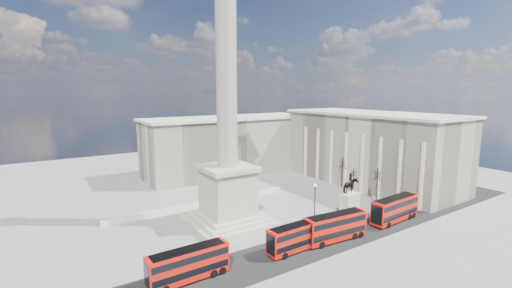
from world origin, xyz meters
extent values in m
plane|color=gray|center=(0.00, 0.00, 0.00)|extent=(180.00, 180.00, 0.00)
cube|color=black|center=(5.00, -10.00, 0.00)|extent=(120.00, 9.00, 0.01)
cube|color=#BCB39C|center=(0.00, 5.00, 0.50)|extent=(14.00, 14.00, 1.00)
cube|color=#BCB39C|center=(0.00, 5.00, 1.25)|extent=(12.00, 12.00, 0.50)
cube|color=#BCB39C|center=(0.00, 5.00, 1.75)|extent=(10.00, 10.00, 0.50)
cube|color=#BCB39C|center=(0.00, 5.00, 6.00)|extent=(8.00, 8.00, 8.00)
cube|color=#BCB39C|center=(0.00, 5.00, 10.40)|extent=(9.00, 9.00, 0.80)
cylinder|color=#A29786|center=(0.00, 5.00, 27.80)|extent=(3.60, 3.60, 34.00)
cube|color=beige|center=(0.00, 16.00, 0.55)|extent=(40.00, 0.60, 1.10)
cube|color=beige|center=(45.00, 10.00, 9.00)|extent=(18.00, 45.00, 18.00)
cube|color=beige|center=(45.00, 10.00, 18.30)|extent=(19.00, 46.00, 0.60)
cube|color=beige|center=(20.00, 40.00, 8.00)|extent=(50.00, 16.00, 16.00)
cube|color=beige|center=(20.00, 40.00, 16.30)|extent=(51.00, 17.00, 0.60)
cube|color=red|center=(-13.41, -9.18, 2.29)|extent=(10.65, 2.65, 3.90)
cube|color=black|center=(-13.41, -9.18, 1.59)|extent=(10.23, 2.70, 0.87)
cube|color=black|center=(-13.41, -9.18, 3.32)|extent=(10.23, 2.70, 0.87)
cube|color=black|center=(-13.41, -9.18, 4.27)|extent=(9.58, 2.38, 0.06)
cylinder|color=black|center=(-16.90, -9.26, 0.53)|extent=(1.12, 2.55, 1.06)
cylinder|color=black|center=(-10.44, -9.11, 0.53)|extent=(1.12, 2.55, 1.06)
cylinder|color=black|center=(-9.17, -9.08, 0.53)|extent=(1.12, 2.55, 1.06)
cube|color=red|center=(3.71, -10.22, 2.23)|extent=(10.39, 2.67, 3.80)
cube|color=black|center=(3.71, -10.22, 1.55)|extent=(9.98, 2.71, 0.84)
cube|color=black|center=(3.71, -10.22, 3.24)|extent=(9.98, 2.71, 0.84)
cube|color=black|center=(3.71, -10.22, 4.16)|extent=(9.35, 2.40, 0.06)
cylinder|color=black|center=(0.31, -10.33, 0.52)|extent=(1.11, 2.50, 1.03)
cylinder|color=black|center=(6.60, -10.13, 0.52)|extent=(1.11, 2.50, 1.03)
cylinder|color=black|center=(7.83, -10.09, 0.52)|extent=(1.11, 2.50, 1.03)
cube|color=red|center=(11.01, -10.93, 2.41)|extent=(11.33, 3.41, 4.11)
cube|color=black|center=(11.01, -10.93, 1.67)|extent=(10.89, 3.44, 0.91)
cube|color=black|center=(11.01, -10.93, 3.50)|extent=(10.89, 3.44, 0.91)
cube|color=black|center=(11.01, -10.93, 4.50)|extent=(10.20, 3.07, 0.06)
cylinder|color=black|center=(7.34, -10.64, 0.56)|extent=(1.32, 2.74, 1.12)
cylinder|color=black|center=(14.13, -11.18, 0.56)|extent=(1.32, 2.74, 1.12)
cylinder|color=black|center=(15.46, -11.28, 0.56)|extent=(1.32, 2.74, 1.12)
cube|color=red|center=(26.39, -11.04, 2.47)|extent=(11.56, 3.26, 4.21)
cube|color=black|center=(26.39, -11.04, 1.71)|extent=(11.10, 3.29, 0.93)
cube|color=black|center=(26.39, -11.04, 3.58)|extent=(11.10, 3.29, 0.93)
cube|color=black|center=(26.39, -11.04, 4.60)|extent=(10.40, 2.93, 0.06)
cylinder|color=black|center=(22.63, -11.26, 0.57)|extent=(1.30, 2.78, 1.14)
cylinder|color=black|center=(29.58, -10.85, 0.57)|extent=(1.30, 2.78, 1.14)
cylinder|color=black|center=(30.95, -10.77, 0.57)|extent=(1.30, 2.78, 1.14)
cylinder|color=black|center=(13.86, -2.97, 0.28)|extent=(0.49, 0.49, 0.55)
cylinder|color=black|center=(13.86, -2.97, 3.33)|extent=(0.18, 0.18, 6.66)
cylinder|color=black|center=(13.86, -2.97, 6.55)|extent=(0.33, 0.33, 0.33)
sphere|color=silver|center=(13.86, -2.97, 6.94)|extent=(0.62, 0.62, 0.62)
cube|color=beige|center=(21.63, -4.39, 0.26)|extent=(4.15, 3.11, 0.52)
cube|color=beige|center=(21.63, -4.39, 2.28)|extent=(3.32, 2.28, 4.56)
imported|color=black|center=(21.63, -4.39, 5.96)|extent=(3.44, 1.82, 2.80)
cylinder|color=black|center=(21.63, -4.39, 7.66)|extent=(0.52, 0.52, 1.24)
sphere|color=black|center=(21.63, -4.39, 8.41)|extent=(0.37, 0.37, 0.37)
cylinder|color=#332319|center=(32.23, -2.51, 3.94)|extent=(0.32, 0.32, 7.88)
cylinder|color=#332319|center=(33.73, 5.27, 3.07)|extent=(0.28, 0.28, 6.14)
cylinder|color=#332319|center=(35.46, 10.33, 3.81)|extent=(0.33, 0.33, 7.62)
imported|color=#252620|center=(21.71, -3.36, 0.94)|extent=(0.75, 0.55, 1.89)
imported|color=#252620|center=(34.70, -6.50, 0.80)|extent=(0.95, 0.85, 1.61)
imported|color=#252620|center=(17.03, -5.43, 0.90)|extent=(1.10, 1.01, 1.81)
camera|label=1|loc=(-28.38, -47.90, 24.00)|focal=24.00mm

